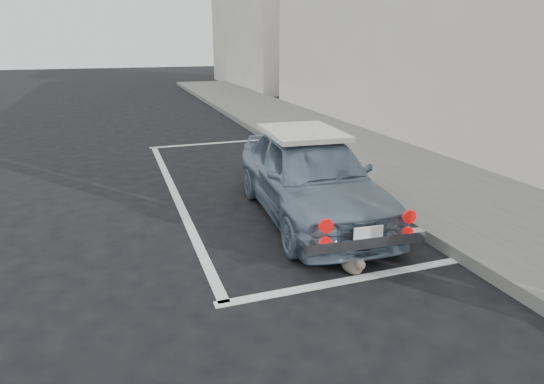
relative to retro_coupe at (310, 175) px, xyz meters
The scene contains 8 objects.
ground 1.65m from the retro_coupe, 120.59° to the right, with size 80.00×80.00×0.00m, color black.
sidewalk 2.57m from the retro_coupe, 15.69° to the left, with size 2.80×40.00×0.15m, color #61615C.
building_far 19.78m from the retro_coupe, 73.40° to the left, with size 3.50×10.00×8.00m, color beige.
pline_rear 1.94m from the retro_coupe, 98.75° to the right, with size 3.00×0.12×0.01m, color silver.
pline_front 5.22m from the retro_coupe, 93.10° to the left, with size 3.00×0.12×0.01m, color silver.
pline_side 2.45m from the retro_coupe, 135.01° to the left, with size 0.12×7.00×0.01m, color silver.
retro_coupe is the anchor object (origin of this frame).
cat 1.78m from the retro_coupe, 97.67° to the right, with size 0.24×0.42×0.22m.
Camera 1 is at (-1.72, -4.22, 2.41)m, focal length 30.00 mm.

